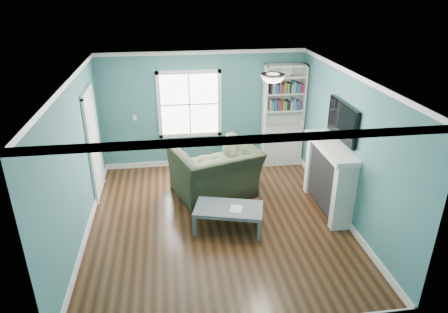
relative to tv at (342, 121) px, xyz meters
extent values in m
plane|color=black|center=(-2.20, -0.20, -1.72)|extent=(5.00, 5.00, 0.00)
plane|color=#38727A|center=(-2.20, 2.30, -0.43)|extent=(4.50, 0.00, 4.50)
plane|color=#38727A|center=(-2.20, -2.70, -0.43)|extent=(4.50, 0.00, 4.50)
plane|color=#38727A|center=(-4.45, -0.20, -0.43)|extent=(0.00, 5.00, 5.00)
plane|color=#38727A|center=(0.05, -0.20, -0.43)|extent=(0.00, 5.00, 5.00)
plane|color=white|center=(-2.20, -0.20, 0.88)|extent=(5.00, 5.00, 0.00)
cube|color=white|center=(-2.20, 2.28, -1.66)|extent=(4.50, 0.03, 0.12)
cube|color=white|center=(-4.44, -0.20, -1.66)|extent=(0.03, 5.00, 0.12)
cube|color=white|center=(0.03, -0.20, -1.66)|extent=(0.03, 5.00, 0.12)
cube|color=white|center=(-2.20, 2.28, 0.84)|extent=(4.50, 0.04, 0.08)
cube|color=white|center=(-2.20, -2.68, 0.84)|extent=(4.50, 0.04, 0.08)
cube|color=white|center=(-4.43, -0.20, 0.84)|extent=(0.04, 5.00, 0.08)
cube|color=white|center=(0.03, -0.20, 0.84)|extent=(0.04, 5.00, 0.08)
cube|color=white|center=(-2.50, 2.29, -0.27)|extent=(1.24, 0.01, 1.34)
cube|color=white|center=(-3.16, 2.28, -0.27)|extent=(0.08, 0.06, 1.50)
cube|color=white|center=(-1.84, 2.28, -0.27)|extent=(0.08, 0.06, 1.50)
cube|color=white|center=(-2.50, 2.28, -0.98)|extent=(1.40, 0.06, 0.08)
cube|color=white|center=(-2.50, 2.28, 0.44)|extent=(1.40, 0.06, 0.08)
cube|color=white|center=(-2.50, 2.28, -0.27)|extent=(1.24, 0.03, 0.03)
cube|color=white|center=(-2.50, 2.28, -0.27)|extent=(0.03, 0.03, 1.34)
cube|color=silver|center=(-0.43, 2.10, -1.27)|extent=(0.90, 0.35, 0.90)
cube|color=silver|center=(-0.86, 2.10, -0.12)|extent=(0.04, 0.35, 1.40)
cube|color=silver|center=(0.00, 2.10, -0.12)|extent=(0.04, 0.35, 1.40)
cube|color=silver|center=(-0.43, 2.26, -0.12)|extent=(0.90, 0.02, 1.40)
cube|color=silver|center=(-0.43, 2.10, 0.55)|extent=(0.90, 0.35, 0.04)
cube|color=silver|center=(-0.43, 2.10, -0.80)|extent=(0.84, 0.33, 0.03)
cube|color=silver|center=(-0.43, 2.10, -0.42)|extent=(0.84, 0.33, 0.03)
cube|color=silver|center=(-0.43, 2.10, -0.04)|extent=(0.84, 0.33, 0.03)
cube|color=silver|center=(-0.43, 2.10, 0.32)|extent=(0.84, 0.33, 0.03)
cube|color=tan|center=(-0.43, 2.08, -0.30)|extent=(0.70, 0.25, 0.22)
cube|color=teal|center=(-0.43, 2.08, 0.08)|extent=(0.70, 0.25, 0.22)
cylinder|color=beige|center=(-0.43, 2.05, 0.46)|extent=(0.26, 0.06, 0.26)
cube|color=black|center=(-0.11, 0.00, -1.12)|extent=(0.30, 1.20, 1.10)
cube|color=black|center=(-0.13, 0.00, -1.32)|extent=(0.22, 0.65, 0.70)
cube|color=silver|center=(-0.13, -0.67, -1.12)|extent=(0.36, 0.16, 1.20)
cube|color=silver|center=(-0.13, 0.67, -1.12)|extent=(0.36, 0.16, 1.20)
cube|color=silver|center=(-0.15, 0.00, -0.47)|extent=(0.44, 1.58, 0.10)
cube|color=black|center=(0.00, 0.00, 0.00)|extent=(0.06, 1.10, 0.65)
cube|color=silver|center=(-4.43, 1.20, -0.70)|extent=(0.04, 0.80, 2.05)
cube|color=white|center=(-4.42, 0.75, -0.70)|extent=(0.05, 0.08, 2.13)
cube|color=white|center=(-4.42, 1.65, -0.70)|extent=(0.05, 0.08, 2.13)
cube|color=white|center=(-4.42, 1.20, 0.36)|extent=(0.05, 0.98, 0.08)
sphere|color=#BF8C3F|center=(-4.37, 1.50, -0.77)|extent=(0.07, 0.07, 0.07)
ellipsoid|color=white|center=(-1.30, -0.10, 0.82)|extent=(0.34, 0.34, 0.15)
cylinder|color=white|center=(-1.30, -0.10, 0.86)|extent=(0.38, 0.38, 0.03)
cube|color=white|center=(-3.70, 2.28, -0.52)|extent=(0.08, 0.01, 0.12)
imported|color=black|center=(-2.12, 0.82, -1.06)|extent=(1.77, 1.44, 1.34)
cube|color=#535C64|center=(-2.64, -0.54, -1.55)|extent=(0.08, 0.08, 0.35)
cube|color=#535C64|center=(-1.59, -0.82, -1.55)|extent=(0.08, 0.08, 0.35)
cube|color=#535C64|center=(-2.49, 0.01, -1.55)|extent=(0.08, 0.08, 0.35)
cube|color=#535C64|center=(-1.44, -0.28, -1.55)|extent=(0.08, 0.08, 0.35)
cube|color=#515C68|center=(-2.04, -0.41, -1.34)|extent=(1.27, 0.91, 0.06)
cube|color=white|center=(-1.92, -0.47, -1.31)|extent=(0.26, 0.30, 0.00)
camera|label=1|loc=(-2.94, -6.16, 2.25)|focal=32.00mm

